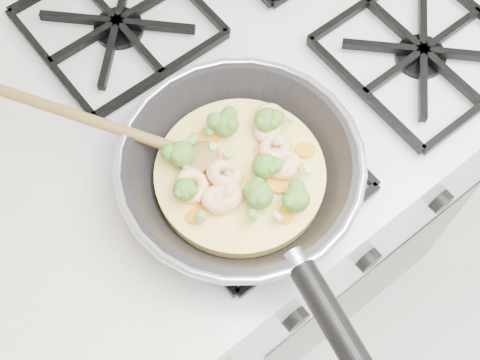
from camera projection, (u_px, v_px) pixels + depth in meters
stove at (260, 180)px, 1.33m from camera, size 0.60×0.60×0.92m
skillet at (241, 173)px, 0.78m from camera, size 0.35×0.61×0.09m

